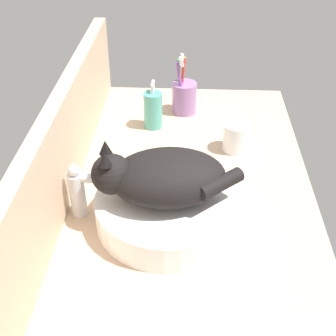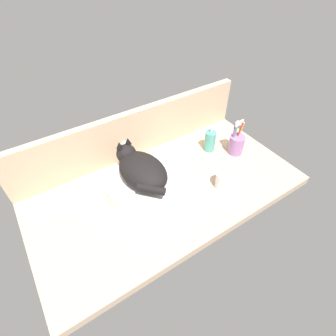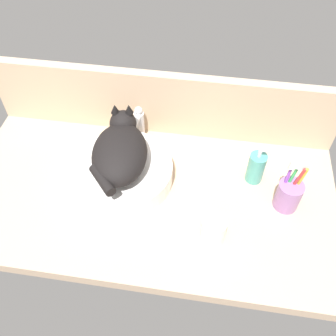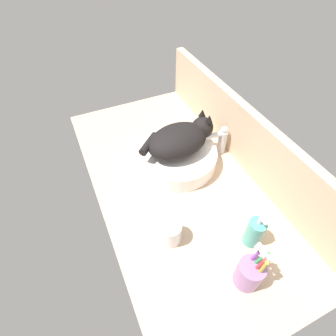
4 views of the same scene
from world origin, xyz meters
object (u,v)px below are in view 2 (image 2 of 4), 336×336
Objects in this scene: faucet at (126,153)px; toothbrush_cup at (236,144)px; cat at (141,169)px; water_glass at (224,181)px; sink_basin at (144,185)px; soap_dispenser at (210,141)px.

faucet is 55.34cm from toothbrush_cup.
cat is 2.38× the size of faucet.
faucet is 1.69× the size of water_glass.
faucet is 0.73× the size of toothbrush_cup.
sink_basin is at bearing 150.75° from water_glass.
sink_basin is 9.25cm from cat.
soap_dispenser is 13.31cm from toothbrush_cup.
sink_basin is at bearing -94.44° from faucet.
faucet is 47.13cm from water_glass.
cat is (-0.25, 1.34, 9.15)cm from sink_basin.
sink_basin is 19.94cm from faucet.
sink_basin is 2.28× the size of soap_dispenser.
toothbrush_cup reaches higher than sink_basin.
toothbrush_cup is at bearing -23.26° from faucet.
water_glass is at bearing -145.33° from toothbrush_cup.
faucet is at bearing 128.55° from water_glass.
soap_dispenser is at bearing 137.55° from toothbrush_cup.
water_glass is at bearing -51.45° from faucet.
toothbrush_cup is (50.81, -21.84, -1.87)cm from faucet.
faucet is at bearing 85.56° from sink_basin.
cat is 53.18cm from toothbrush_cup.
water_glass is at bearing -116.13° from soap_dispenser.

